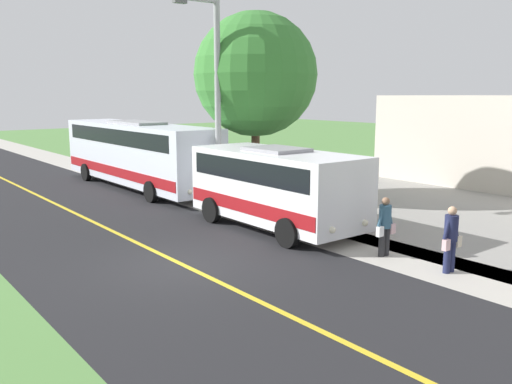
# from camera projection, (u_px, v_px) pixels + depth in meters

# --- Properties ---
(ground_plane) EXTENTS (120.00, 120.00, 0.00)m
(ground_plane) POSITION_uv_depth(u_px,v_px,m) (181.00, 264.00, 14.44)
(ground_plane) COLOR #548442
(road_surface) EXTENTS (8.00, 100.00, 0.01)m
(road_surface) POSITION_uv_depth(u_px,v_px,m) (181.00, 264.00, 14.44)
(road_surface) COLOR black
(road_surface) RESTS_ON ground
(sidewalk) EXTENTS (2.40, 100.00, 0.01)m
(sidewalk) POSITION_uv_depth(u_px,v_px,m) (320.00, 233.00, 17.60)
(sidewalk) COLOR #B2ADA3
(sidewalk) RESTS_ON ground
(road_centre_line) EXTENTS (0.16, 100.00, 0.00)m
(road_centre_line) POSITION_uv_depth(u_px,v_px,m) (181.00, 264.00, 14.43)
(road_centre_line) COLOR gold
(road_centre_line) RESTS_ON ground
(shuttle_bus_front) EXTENTS (2.79, 6.65, 2.74)m
(shuttle_bus_front) POSITION_uv_depth(u_px,v_px,m) (276.00, 184.00, 18.07)
(shuttle_bus_front) COLOR white
(shuttle_bus_front) RESTS_ON ground
(transit_bus_rear) EXTENTS (2.67, 11.86, 3.21)m
(transit_bus_rear) POSITION_uv_depth(u_px,v_px,m) (137.00, 152.00, 25.93)
(transit_bus_rear) COLOR silver
(transit_bus_rear) RESTS_ON ground
(pedestrian_with_bags) EXTENTS (0.72, 0.34, 1.72)m
(pedestrian_with_bags) POSITION_uv_depth(u_px,v_px,m) (451.00, 237.00, 13.62)
(pedestrian_with_bags) COLOR #1E2347
(pedestrian_with_bags) RESTS_ON ground
(pedestrian_waiting) EXTENTS (0.72, 0.34, 1.68)m
(pedestrian_waiting) POSITION_uv_depth(u_px,v_px,m) (385.00, 225.00, 15.02)
(pedestrian_waiting) COLOR #262628
(pedestrian_waiting) RESTS_ON ground
(street_light_pole) EXTENTS (1.97, 0.24, 8.05)m
(street_light_pole) POSITION_uv_depth(u_px,v_px,m) (215.00, 95.00, 20.87)
(street_light_pole) COLOR #9E9EA3
(street_light_pole) RESTS_ON ground
(tree_curbside) EXTENTS (5.22, 5.22, 7.90)m
(tree_curbside) POSITION_uv_depth(u_px,v_px,m) (256.00, 75.00, 22.78)
(tree_curbside) COLOR brown
(tree_curbside) RESTS_ON ground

